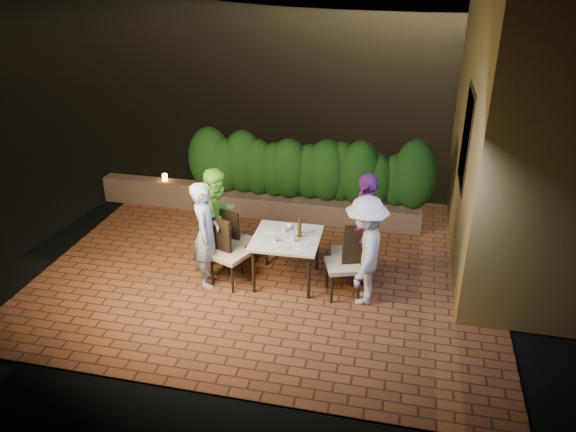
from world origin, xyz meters
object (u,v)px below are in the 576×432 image
(diner_blue, at_px, (206,234))
(diner_purple, at_px, (366,228))
(chair_left_front, at_px, (230,253))
(diner_green, at_px, (218,218))
(dining_table, at_px, (287,259))
(bowl, at_px, (287,227))
(chair_left_back, at_px, (238,240))
(parapet_lamp, at_px, (165,177))
(chair_right_front, at_px, (343,264))
(chair_right_back, at_px, (345,252))
(beer_bottle, at_px, (299,227))
(diner_white, at_px, (365,251))

(diner_blue, height_order, diner_purple, diner_purple)
(chair_left_front, height_order, diner_green, diner_green)
(dining_table, bearing_deg, diner_blue, -164.64)
(diner_blue, height_order, diner_green, diner_blue)
(bowl, distance_m, diner_green, 1.09)
(diner_green, bearing_deg, chair_left_back, -74.19)
(chair_left_front, height_order, diner_purple, diner_purple)
(chair_left_front, relative_size, diner_purple, 0.59)
(diner_blue, bearing_deg, parapet_lamp, 25.45)
(parapet_lamp, bearing_deg, diner_green, -47.73)
(dining_table, bearing_deg, chair_left_front, -162.78)
(chair_left_back, relative_size, diner_purple, 0.53)
(chair_right_front, distance_m, chair_right_back, 0.47)
(chair_left_front, height_order, chair_right_back, chair_left_front)
(beer_bottle, xyz_separation_m, bowl, (-0.25, 0.25, -0.14))
(dining_table, distance_m, diner_green, 1.26)
(dining_table, distance_m, chair_left_back, 0.89)
(chair_left_front, bearing_deg, bowl, 58.05)
(diner_green, xyz_separation_m, diner_purple, (2.29, 0.04, 0.06))
(dining_table, height_order, diner_purple, diner_purple)
(chair_right_front, bearing_deg, dining_table, -31.73)
(bowl, height_order, chair_left_front, chair_left_front)
(diner_blue, relative_size, diner_purple, 0.94)
(diner_blue, bearing_deg, bowl, -70.44)
(chair_left_back, bearing_deg, bowl, 17.89)
(chair_right_front, xyz_separation_m, diner_blue, (-2.02, -0.12, 0.30))
(diner_purple, xyz_separation_m, parapet_lamp, (-4.09, 1.94, -0.31))
(chair_left_back, bearing_deg, parapet_lamp, 152.94)
(parapet_lamp, bearing_deg, chair_right_back, -27.44)
(chair_left_back, distance_m, chair_right_back, 1.69)
(beer_bottle, distance_m, parapet_lamp, 3.84)
(diner_green, height_order, diner_white, diner_green)
(beer_bottle, distance_m, chair_left_back, 1.14)
(beer_bottle, distance_m, chair_right_back, 0.84)
(diner_white, distance_m, diner_purple, 0.57)
(diner_green, bearing_deg, parapet_lamp, 56.72)
(beer_bottle, distance_m, diner_green, 1.35)
(chair_right_front, relative_size, diner_green, 0.63)
(diner_white, bearing_deg, beer_bottle, -106.27)
(chair_right_front, xyz_separation_m, diner_purple, (0.26, 0.50, 0.36))
(chair_left_back, bearing_deg, diner_green, -162.58)
(chair_left_front, bearing_deg, diner_green, 145.63)
(beer_bottle, bearing_deg, chair_right_back, 18.71)
(bowl, distance_m, chair_right_front, 1.09)
(diner_purple, bearing_deg, dining_table, -75.00)
(chair_right_back, distance_m, parapet_lamp, 4.28)
(chair_right_front, distance_m, diner_purple, 0.67)
(beer_bottle, xyz_separation_m, chair_left_front, (-0.99, -0.30, -0.40))
(beer_bottle, bearing_deg, chair_left_back, 167.83)
(diner_green, bearing_deg, chair_right_front, -88.21)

